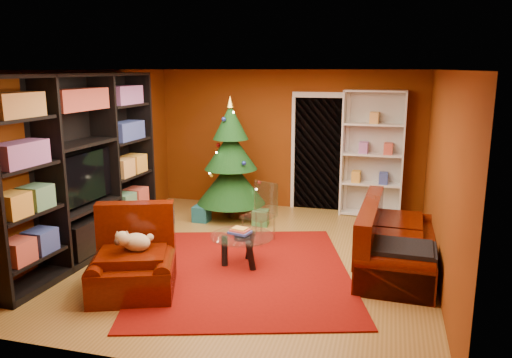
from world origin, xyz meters
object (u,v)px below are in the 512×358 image
(rug, at_px, (243,271))
(white_bookshelf, at_px, (372,154))
(christmas_tree, at_px, (231,160))
(sofa, at_px, (398,236))
(gift_box_green, at_px, (261,218))
(acrylic_chair, at_px, (259,216))
(gift_box_teal, at_px, (202,214))
(dog, at_px, (137,242))
(gift_box_red, at_px, (231,206))
(armchair, at_px, (133,260))
(coffee_table, at_px, (242,250))
(media_unit, at_px, (79,168))

(rug, relative_size, white_bookshelf, 1.38)
(christmas_tree, xyz_separation_m, sofa, (2.85, -1.67, -0.61))
(sofa, bearing_deg, christmas_tree, 62.39)
(gift_box_green, distance_m, acrylic_chair, 0.88)
(gift_box_teal, xyz_separation_m, dog, (0.27, -2.80, 0.47))
(rug, height_order, dog, dog)
(gift_box_red, relative_size, armchair, 0.21)
(gift_box_red, bearing_deg, acrylic_chair, -58.09)
(rug, distance_m, gift_box_red, 2.83)
(armchair, bearing_deg, sofa, 6.84)
(christmas_tree, bearing_deg, coffee_table, -68.68)
(christmas_tree, bearing_deg, gift_box_red, 108.65)
(gift_box_red, xyz_separation_m, acrylic_chair, (0.92, -1.47, 0.30))
(media_unit, relative_size, acrylic_chair, 4.03)
(white_bookshelf, relative_size, armchair, 2.22)
(coffee_table, bearing_deg, armchair, -132.27)
(armchair, relative_size, dog, 2.61)
(rug, distance_m, coffee_table, 0.30)
(rug, relative_size, acrylic_chair, 3.85)
(gift_box_green, distance_m, dog, 2.99)
(armchair, distance_m, acrylic_chair, 2.31)
(gift_box_red, bearing_deg, dog, -90.81)
(armchair, bearing_deg, coffee_table, 27.36)
(acrylic_chair, bearing_deg, media_unit, -131.44)
(white_bookshelf, relative_size, dog, 5.78)
(christmas_tree, height_order, gift_box_red, christmas_tree)
(gift_box_green, height_order, acrylic_chair, acrylic_chair)
(gift_box_green, relative_size, gift_box_red, 1.19)
(christmas_tree, xyz_separation_m, gift_box_green, (0.62, -0.32, -0.92))
(armchair, bearing_deg, acrylic_chair, 44.19)
(armchair, relative_size, sofa, 0.50)
(rug, height_order, gift_box_green, gift_box_green)
(media_unit, xyz_separation_m, gift_box_teal, (1.01, 1.96, -1.14))
(acrylic_chair, bearing_deg, rug, -64.44)
(media_unit, relative_size, white_bookshelf, 1.44)
(coffee_table, bearing_deg, gift_box_green, 96.42)
(white_bookshelf, bearing_deg, dog, -120.58)
(coffee_table, bearing_deg, rug, -68.66)
(gift_box_red, relative_size, sofa, 0.11)
(christmas_tree, distance_m, white_bookshelf, 2.52)
(sofa, bearing_deg, gift_box_red, 58.73)
(gift_box_teal, bearing_deg, sofa, -21.66)
(gift_box_teal, xyz_separation_m, sofa, (3.28, -1.30, 0.31))
(christmas_tree, relative_size, armchair, 2.08)
(gift_box_green, bearing_deg, christmas_tree, 152.76)
(media_unit, relative_size, sofa, 1.60)
(dog, bearing_deg, gift_box_green, 54.23)
(rug, distance_m, sofa, 2.10)
(christmas_tree, distance_m, gift_box_green, 1.16)
(gift_box_teal, distance_m, coffee_table, 2.15)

